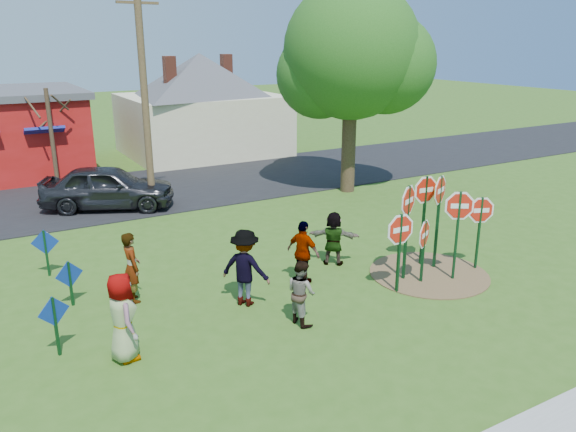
% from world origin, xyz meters
% --- Properties ---
extents(ground, '(120.00, 120.00, 0.00)m').
position_xyz_m(ground, '(0.00, 0.00, 0.00)').
color(ground, '#355B1A').
rests_on(ground, ground).
extents(road, '(120.00, 7.50, 0.04)m').
position_xyz_m(road, '(0.00, 11.50, 0.02)').
color(road, black).
rests_on(road, ground).
extents(dirt_patch, '(3.20, 3.20, 0.03)m').
position_xyz_m(dirt_patch, '(4.50, -1.00, 0.01)').
color(dirt_patch, brown).
rests_on(dirt_patch, ground).
extents(cream_house, '(9.40, 9.40, 6.50)m').
position_xyz_m(cream_house, '(5.50, 18.00, 2.92)').
color(cream_house, beige).
rests_on(cream_house, ground).
extents(stop_sign_a, '(1.06, 0.07, 2.21)m').
position_xyz_m(stop_sign_a, '(3.00, -1.43, 1.50)').
color(stop_sign_a, '#103A1C').
rests_on(stop_sign_a, ground).
extents(stop_sign_b, '(1.04, 0.08, 2.72)m').
position_xyz_m(stop_sign_b, '(4.76, -0.37, 1.97)').
color(stop_sign_b, '#103A1C').
rests_on(stop_sign_b, ground).
extents(stop_sign_c, '(0.89, 0.55, 2.56)m').
position_xyz_m(stop_sign_c, '(4.82, -1.56, 1.79)').
color(stop_sign_c, '#103A1C').
rests_on(stop_sign_c, ground).
extents(stop_sign_d, '(0.98, 0.49, 2.79)m').
position_xyz_m(stop_sign_d, '(4.94, -0.72, 2.01)').
color(stop_sign_d, '#103A1C').
rests_on(stop_sign_d, ground).
extents(stop_sign_e, '(0.89, 0.50, 1.84)m').
position_xyz_m(stop_sign_e, '(3.95, -1.28, 1.22)').
color(stop_sign_e, '#103A1C').
rests_on(stop_sign_e, ground).
extents(stop_sign_f, '(0.92, 0.39, 2.20)m').
position_xyz_m(stop_sign_f, '(5.88, -1.35, 1.56)').
color(stop_sign_f, '#103A1C').
rests_on(stop_sign_f, ground).
extents(stop_sign_g, '(0.99, 0.48, 2.72)m').
position_xyz_m(stop_sign_g, '(3.67, -0.90, 1.90)').
color(stop_sign_g, '#103A1C').
rests_on(stop_sign_g, ground).
extents(blue_diamond_b, '(0.62, 0.22, 1.30)m').
position_xyz_m(blue_diamond_b, '(-4.88, -0.33, 0.81)').
color(blue_diamond_b, '#103A1C').
rests_on(blue_diamond_b, ground).
extents(blue_diamond_c, '(0.66, 0.20, 1.14)m').
position_xyz_m(blue_diamond_c, '(-4.25, 1.87, 0.69)').
color(blue_diamond_c, '#103A1C').
rests_on(blue_diamond_c, ground).
extents(blue_diamond_d, '(0.69, 0.19, 1.31)m').
position_xyz_m(blue_diamond_d, '(-4.48, 4.04, 0.81)').
color(blue_diamond_d, '#103A1C').
rests_on(blue_diamond_d, ground).
extents(person_a, '(0.63, 0.93, 1.83)m').
position_xyz_m(person_a, '(-3.74, -1.13, 0.92)').
color(person_a, '#3C518C').
rests_on(person_a, ground).
extents(person_b, '(0.44, 0.65, 1.76)m').
position_xyz_m(person_b, '(-2.89, 1.39, 0.88)').
color(person_b, '#24766C').
rests_on(person_b, ground).
extents(person_c, '(0.64, 0.78, 1.49)m').
position_xyz_m(person_c, '(0.07, -1.59, 0.75)').
color(person_c, brown).
rests_on(person_c, ground).
extents(person_d, '(1.31, 1.39, 1.89)m').
position_xyz_m(person_d, '(-0.60, -0.13, 0.94)').
color(person_d, '#343439').
rests_on(person_d, ground).
extents(person_e, '(0.76, 1.08, 1.70)m').
position_xyz_m(person_e, '(1.24, 0.23, 0.85)').
color(person_e, '#563563').
rests_on(person_e, ground).
extents(person_f, '(1.39, 1.27, 1.55)m').
position_xyz_m(person_f, '(2.65, 0.91, 0.77)').
color(person_f, '#204C31').
rests_on(person_f, ground).
extents(suv, '(5.15, 3.75, 1.63)m').
position_xyz_m(suv, '(-1.60, 9.58, 0.85)').
color(suv, '#323338').
rests_on(suv, road).
extents(utility_pole, '(2.03, 0.28, 8.29)m').
position_xyz_m(utility_pole, '(-0.22, 8.66, 4.36)').
color(utility_pole, '#4C3823').
rests_on(utility_pole, ground).
extents(leafy_tree, '(5.88, 5.36, 8.36)m').
position_xyz_m(leafy_tree, '(7.84, 7.28, 5.38)').
color(leafy_tree, '#382819').
rests_on(leafy_tree, ground).
extents(bare_tree_east, '(1.80, 1.80, 4.19)m').
position_xyz_m(bare_tree_east, '(-2.78, 14.03, 2.71)').
color(bare_tree_east, '#382819').
rests_on(bare_tree_east, ground).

